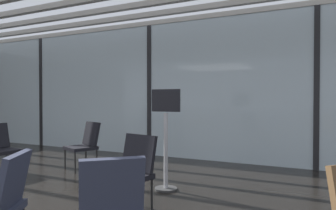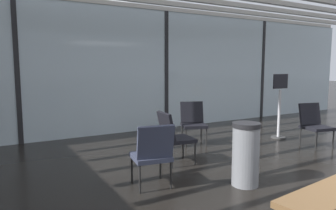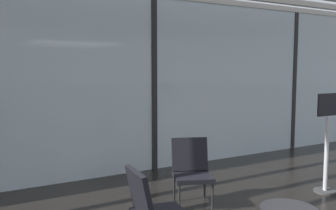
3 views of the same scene
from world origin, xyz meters
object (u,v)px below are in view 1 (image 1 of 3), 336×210
lounge_chair_3 (85,142)px  lounge_chair_7 (132,167)px  parked_airplane (179,78)px  lounge_chair_0 (111,202)px  info_sign (166,143)px

lounge_chair_3 → lounge_chair_7: bearing=-14.4°
parked_airplane → lounge_chair_7: bearing=-69.5°
lounge_chair_7 → parked_airplane: bearing=122.8°
lounge_chair_0 → lounge_chair_7: (-0.52, 1.11, 0.00)m
lounge_chair_3 → parked_airplane: bearing=121.5°
lounge_chair_3 → lounge_chair_7: size_ratio=1.00×
lounge_chair_0 → lounge_chair_7: size_ratio=1.00×
lounge_chair_0 → lounge_chair_3: same height
lounge_chair_7 → info_sign: size_ratio=0.60×
lounge_chair_0 → lounge_chair_7: 1.23m
parked_airplane → info_sign: parked_airplane is taller
lounge_chair_3 → info_sign: info_sign is taller
parked_airplane → lounge_chair_0: (3.63, -9.42, -1.66)m
parked_airplane → info_sign: size_ratio=9.94×
lounge_chair_0 → info_sign: (-0.51, 1.99, 0.18)m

